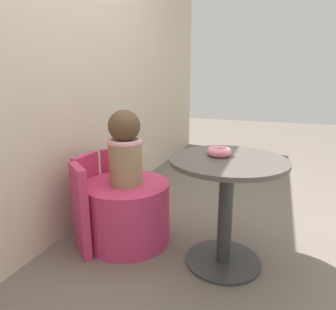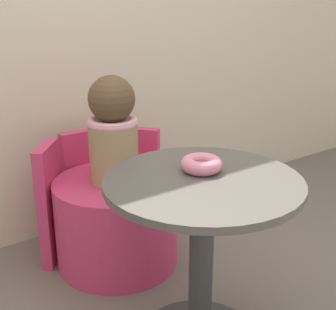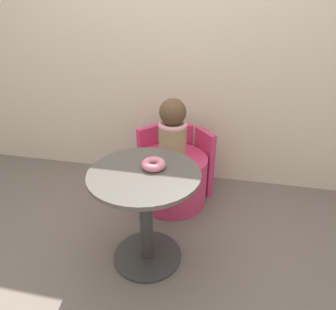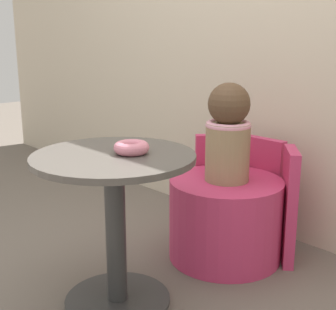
% 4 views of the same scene
% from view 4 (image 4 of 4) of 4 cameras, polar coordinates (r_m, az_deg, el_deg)
% --- Properties ---
extents(ground_plane, '(12.00, 12.00, 0.00)m').
position_cam_4_polar(ground_plane, '(2.07, -7.03, -17.24)').
color(ground_plane, '#665B51').
extents(back_wall, '(6.00, 0.06, 2.40)m').
position_cam_4_polar(back_wall, '(2.59, 13.57, 16.59)').
color(back_wall, beige).
rests_on(back_wall, ground_plane).
extents(round_table, '(0.64, 0.64, 0.64)m').
position_cam_4_polar(round_table, '(1.88, -6.49, -5.93)').
color(round_table, '#333333').
rests_on(round_table, ground_plane).
extents(tub_chair, '(0.55, 0.55, 0.40)m').
position_cam_4_polar(tub_chair, '(2.35, 7.00, -7.73)').
color(tub_chair, '#C63360').
rests_on(tub_chair, ground_plane).
extents(booth_backrest, '(0.65, 0.24, 0.56)m').
position_cam_4_polar(booth_backrest, '(2.50, 10.48, -4.58)').
color(booth_backrest, '#C63360').
rests_on(booth_backrest, ground_plane).
extents(child_figure, '(0.22, 0.22, 0.47)m').
position_cam_4_polar(child_figure, '(2.23, 7.34, 2.67)').
color(child_figure, '#937A56').
rests_on(child_figure, tub_chair).
extents(donut, '(0.14, 0.14, 0.05)m').
position_cam_4_polar(donut, '(1.81, -4.47, 0.91)').
color(donut, pink).
rests_on(donut, round_table).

